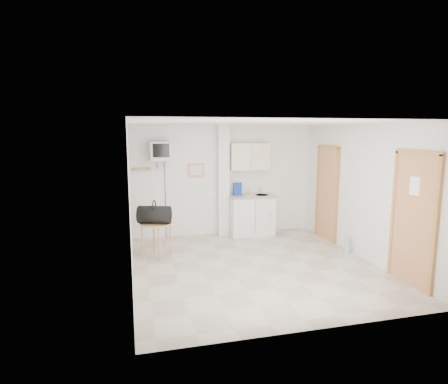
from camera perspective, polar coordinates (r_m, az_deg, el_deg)
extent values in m
plane|color=#BEB19A|center=(6.80, 4.69, -11.12)|extent=(4.50, 4.50, 0.00)
cube|color=white|center=(8.61, 0.00, 1.80)|extent=(4.20, 0.04, 2.50)
cube|color=white|center=(4.45, 14.27, -5.47)|extent=(4.20, 0.04, 2.50)
cube|color=white|center=(6.13, -14.09, -1.48)|extent=(0.04, 4.50, 2.50)
cube|color=white|center=(7.41, 20.39, 0.03)|extent=(0.04, 4.50, 2.50)
cube|color=white|center=(6.38, 4.99, 10.46)|extent=(4.20, 4.50, 0.04)
cube|color=white|center=(8.49, -0.15, 1.70)|extent=(0.25, 0.22, 2.50)
cube|color=#E37862|center=(8.43, -4.27, 3.33)|extent=(0.36, 0.03, 0.30)
cube|color=silver|center=(8.41, -4.25, 3.32)|extent=(0.28, 0.01, 0.22)
cube|color=#B2864B|center=(8.29, -12.47, 3.39)|extent=(0.40, 0.05, 0.06)
cube|color=white|center=(8.57, -2.06, -0.27)|extent=(0.15, 0.02, 0.08)
cylinder|color=#B2864B|center=(8.23, -13.50, 3.25)|extent=(0.02, 0.08, 0.02)
cylinder|color=#B2864B|center=(8.24, -11.41, 3.32)|extent=(0.02, 0.08, 0.02)
cube|color=#AE6B3C|center=(8.49, 15.42, -0.34)|extent=(0.04, 0.75, 2.00)
cube|color=brown|center=(8.48, 15.39, -0.34)|extent=(0.06, 0.87, 2.06)
cube|color=#AE6B3C|center=(6.39, 26.90, -3.96)|extent=(0.04, 0.82, 2.02)
cube|color=brown|center=(6.39, 26.87, -3.97)|extent=(0.06, 0.94, 2.08)
cube|color=white|center=(6.29, 27.08, 0.82)|extent=(0.01, 0.20, 0.28)
cube|color=white|center=(8.65, 4.18, -3.64)|extent=(1.00, 0.55, 0.88)
cube|color=#A89C90|center=(8.56, 4.22, -0.64)|extent=(1.03, 0.58, 0.04)
cylinder|color=#B7B7BA|center=(8.64, 5.79, -0.60)|extent=(0.30, 0.30, 0.05)
cylinder|color=#B7B7BA|center=(8.75, 5.50, 0.23)|extent=(0.02, 0.02, 0.16)
cylinder|color=#B7B7BA|center=(8.68, 5.64, 0.66)|extent=(0.02, 0.13, 0.02)
cube|color=beige|center=(8.55, 3.86, 5.44)|extent=(0.90, 0.32, 0.60)
cube|color=navy|center=(8.50, 2.06, 0.45)|extent=(0.19, 0.07, 0.29)
cylinder|color=white|center=(8.50, 3.82, -0.50)|extent=(0.22, 0.22, 0.01)
sphere|color=tan|center=(8.50, 3.82, -0.20)|extent=(0.11, 0.11, 0.11)
cube|color=slate|center=(8.17, -9.67, 4.66)|extent=(0.36, 0.32, 0.02)
cube|color=slate|center=(8.30, -9.73, 4.18)|extent=(0.10, 0.06, 0.20)
cube|color=#B8B8BB|center=(8.08, -9.68, 6.18)|extent=(0.44, 0.42, 0.40)
cube|color=black|center=(7.87, -9.56, 6.25)|extent=(0.34, 0.02, 0.28)
cylinder|color=black|center=(8.42, -8.91, -1.12)|extent=(0.01, 0.01, 1.73)
cylinder|color=#B2864B|center=(7.17, -10.31, -4.73)|extent=(0.61, 0.61, 0.03)
cylinder|color=#B2864B|center=(7.31, -8.17, -7.10)|extent=(0.04, 0.04, 0.63)
cylinder|color=#B2864B|center=(7.51, -10.64, -6.73)|extent=(0.04, 0.04, 0.63)
cylinder|color=#B2864B|center=(7.21, -12.33, -7.45)|extent=(0.04, 0.04, 0.63)
cylinder|color=#B2864B|center=(7.01, -9.80, -7.87)|extent=(0.04, 0.04, 0.63)
cylinder|color=black|center=(7.08, -10.56, -3.42)|extent=(0.67, 0.50, 0.33)
torus|color=black|center=(7.05, -10.60, -2.19)|extent=(0.10, 0.24, 0.25)
cylinder|color=#8DB5C6|center=(7.77, 18.24, -7.73)|extent=(0.12, 0.12, 0.31)
cylinder|color=#8DB5C6|center=(7.72, 18.31, -6.48)|extent=(0.04, 0.04, 0.04)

